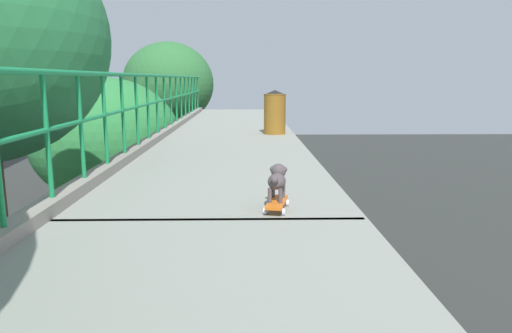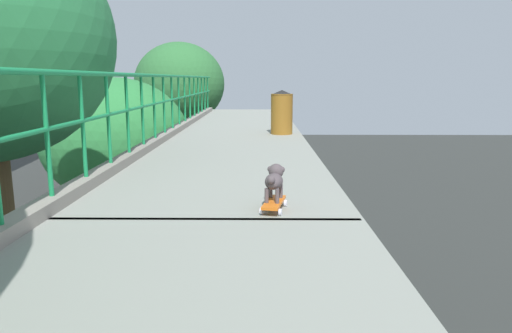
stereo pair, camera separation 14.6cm
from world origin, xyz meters
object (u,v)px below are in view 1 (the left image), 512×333
car_grey_seventh (119,229)px  toy_skateboard (277,203)px  car_yellow_cab_fifth (47,318)px  small_dog (277,179)px  litter_bin (275,112)px  city_bus (118,156)px

car_grey_seventh → toy_skateboard: bearing=-69.3°
car_yellow_cab_fifth → small_dog: (6.03, -8.28, 5.88)m
car_yellow_cab_fifth → litter_bin: size_ratio=4.64×
litter_bin → city_bus: bearing=113.3°
city_bus → toy_skateboard: (9.49, -28.67, 4.33)m
car_grey_seventh → city_bus: (-3.37, 12.45, 1.30)m
small_dog → litter_bin: litter_bin is taller
small_dog → litter_bin: size_ratio=0.40×
city_bus → litter_bin: 25.31m
car_grey_seventh → city_bus: bearing=105.1°
toy_skateboard → litter_bin: 5.85m
car_grey_seventh → city_bus: city_bus is taller
car_grey_seventh → car_yellow_cab_fifth: bearing=-89.3°
city_bus → litter_bin: litter_bin is taller
car_yellow_cab_fifth → car_grey_seventh: bearing=90.7°
toy_skateboard → car_grey_seventh: bearing=110.7°
car_yellow_cab_fifth → litter_bin: (6.35, -2.51, 6.08)m
car_grey_seventh → city_bus: 12.96m
small_dog → city_bus: bearing=108.4°
toy_skateboard → small_dog: bearing=84.2°
city_bus → toy_skateboard: size_ratio=24.50×
car_yellow_cab_fifth → litter_bin: 9.14m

